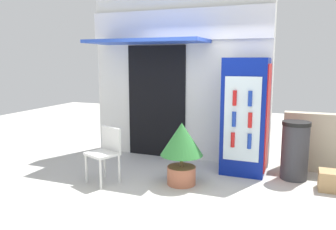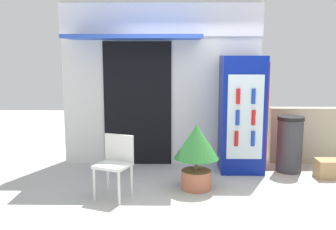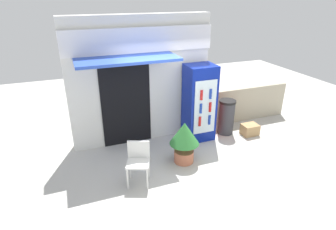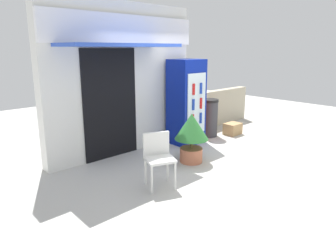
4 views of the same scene
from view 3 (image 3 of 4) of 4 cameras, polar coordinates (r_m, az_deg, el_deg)
name	(u,v)px [view 3 (image 3 of 4)]	position (r m, az deg, el deg)	size (l,w,h in m)	color
ground	(189,165)	(6.25, 4.43, -10.26)	(16.00, 16.00, 0.00)	beige
storefront_building	(140,79)	(6.75, -5.85, 7.36)	(3.46, 1.20, 3.07)	silver
drink_cooler	(200,103)	(6.98, 6.50, 2.45)	(0.73, 0.67, 1.93)	navy
plastic_chair	(138,159)	(5.53, -6.11, -8.98)	(0.55, 0.53, 0.86)	silver
potted_plant_near_shop	(184,138)	(6.08, 3.37, -4.73)	(0.65, 0.65, 0.96)	#BC6B4C
trash_bin	(226,117)	(7.53, 11.86, -0.35)	(0.44, 0.44, 0.94)	#38383D
stone_boundary_wall	(247,103)	(8.51, 15.86, 2.35)	(2.51, 0.22, 1.00)	#B7AD93
cardboard_box	(250,130)	(7.73, 16.44, -2.88)	(0.42, 0.32, 0.29)	tan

